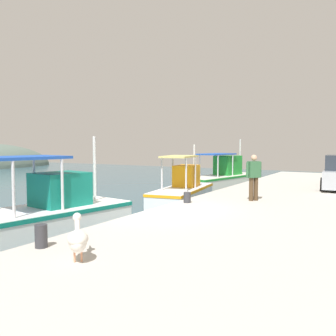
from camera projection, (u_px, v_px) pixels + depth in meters
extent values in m
cube|color=#BCB7AD|center=(318.00, 241.00, 9.41)|extent=(36.00, 10.00, 0.80)
cube|color=white|center=(41.00, 224.00, 10.98)|extent=(5.71, 2.98, 0.97)
cube|color=#0F7260|center=(41.00, 211.00, 10.96)|extent=(5.75, 3.03, 0.12)
cube|color=#0F7260|center=(60.00, 189.00, 11.44)|extent=(1.71, 1.50, 1.02)
cylinder|color=silver|center=(13.00, 190.00, 9.49)|extent=(0.08, 0.08, 1.48)
cylinder|color=silver|center=(62.00, 185.00, 10.62)|extent=(0.08, 0.08, 1.48)
cylinder|color=silver|center=(34.00, 181.00, 11.56)|extent=(0.08, 0.08, 1.48)
cube|color=#1E4CB2|center=(24.00, 158.00, 10.47)|extent=(2.43, 1.90, 0.08)
cylinder|color=silver|center=(95.00, 168.00, 12.45)|extent=(0.10, 0.10, 2.17)
torus|color=orange|center=(45.00, 188.00, 11.79)|extent=(0.55, 0.19, 0.54)
cube|color=white|center=(182.00, 196.00, 17.75)|extent=(5.45, 2.46, 0.76)
cube|color=orange|center=(182.00, 189.00, 17.73)|extent=(5.50, 2.51, 0.12)
cube|color=orange|center=(186.00, 176.00, 18.31)|extent=(1.61, 1.21, 1.05)
cylinder|color=silver|center=(186.00, 175.00, 16.37)|extent=(0.08, 0.08, 1.48)
cylinder|color=silver|center=(162.00, 174.00, 16.78)|extent=(0.08, 0.08, 1.48)
cylinder|color=silver|center=(195.00, 172.00, 17.69)|extent=(0.08, 0.08, 1.48)
cylinder|color=silver|center=(173.00, 172.00, 18.11)|extent=(0.08, 0.08, 1.48)
cube|color=#D8CC72|center=(179.00, 157.00, 17.19)|extent=(2.29, 1.54, 0.08)
cylinder|color=silver|center=(194.00, 164.00, 19.50)|extent=(0.10, 0.10, 2.07)
torus|color=orange|center=(177.00, 175.00, 18.58)|extent=(0.55, 0.18, 0.54)
cube|color=silver|center=(221.00, 181.00, 24.67)|extent=(6.71, 3.24, 0.76)
cube|color=#1E8C2D|center=(221.00, 177.00, 24.65)|extent=(6.76, 3.29, 0.12)
cube|color=#1E8C2D|center=(228.00, 165.00, 25.21)|extent=(2.01, 1.53, 1.29)
cylinder|color=silver|center=(218.00, 166.00, 23.05)|extent=(0.08, 0.08, 1.39)
cylinder|color=silver|center=(200.00, 166.00, 23.98)|extent=(0.08, 0.08, 1.39)
cylinder|color=silver|center=(233.00, 165.00, 24.36)|extent=(0.08, 0.08, 1.39)
cylinder|color=silver|center=(215.00, 164.00, 25.28)|extent=(0.08, 0.08, 1.39)
cube|color=#1E4CB2|center=(216.00, 154.00, 24.12)|extent=(2.85, 1.96, 0.08)
cylinder|color=silver|center=(240.00, 156.00, 26.37)|extent=(0.10, 0.10, 2.43)
torus|color=orange|center=(219.00, 165.00, 25.53)|extent=(0.55, 0.21, 0.54)
cylinder|color=tan|center=(82.00, 256.00, 6.53)|extent=(0.04, 0.04, 0.22)
cylinder|color=tan|center=(75.00, 256.00, 6.50)|extent=(0.04, 0.04, 0.22)
ellipsoid|color=white|center=(78.00, 241.00, 6.54)|extent=(0.68, 0.68, 0.40)
ellipsoid|color=silver|center=(78.00, 239.00, 6.49)|extent=(0.65, 0.64, 0.28)
cylinder|color=white|center=(77.00, 227.00, 6.71)|extent=(0.20, 0.20, 0.27)
sphere|color=white|center=(77.00, 217.00, 6.78)|extent=(0.23, 0.23, 0.16)
cone|color=#F2B272|center=(77.00, 216.00, 6.97)|extent=(0.26, 0.26, 0.07)
cylinder|color=#4C3823|center=(256.00, 189.00, 13.51)|extent=(0.16, 0.16, 0.85)
cylinder|color=#4C3823|center=(251.00, 189.00, 13.44)|extent=(0.16, 0.16, 0.85)
cube|color=#33663F|center=(254.00, 169.00, 13.43)|extent=(0.49, 0.46, 0.59)
cylinder|color=#33663F|center=(260.00, 170.00, 13.53)|extent=(0.10, 0.10, 0.56)
cylinder|color=#33663F|center=(247.00, 170.00, 13.33)|extent=(0.10, 0.10, 0.56)
sphere|color=tan|center=(254.00, 158.00, 13.40)|extent=(0.22, 0.22, 0.22)
cylinder|color=black|center=(325.00, 179.00, 18.53)|extent=(0.61, 0.22, 0.60)
cylinder|color=black|center=(323.00, 184.00, 16.24)|extent=(0.61, 0.22, 0.60)
cylinder|color=#333338|center=(41.00, 236.00, 7.41)|extent=(0.25, 0.25, 0.47)
cylinder|color=#333338|center=(187.00, 197.00, 13.01)|extent=(0.26, 0.26, 0.38)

